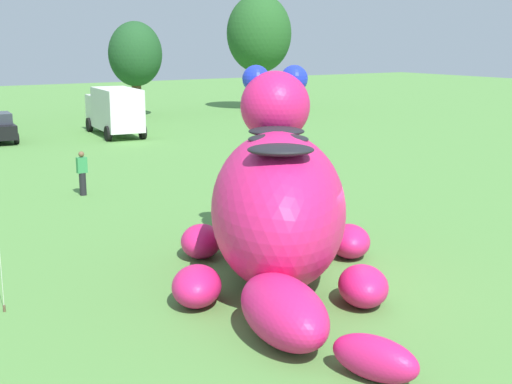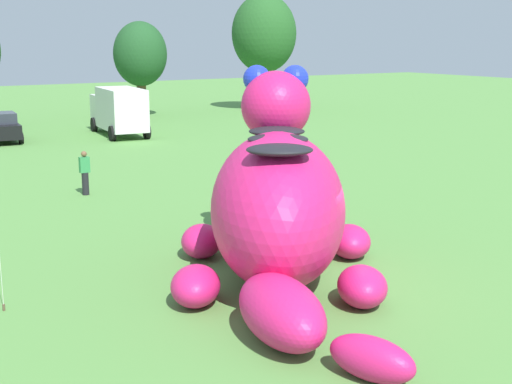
% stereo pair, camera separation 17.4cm
% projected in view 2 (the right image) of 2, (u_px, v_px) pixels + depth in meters
% --- Properties ---
extents(ground_plane, '(160.00, 160.00, 0.00)m').
position_uv_depth(ground_plane, '(323.00, 283.00, 17.42)').
color(ground_plane, '#568E42').
extents(giant_inflatable_creature, '(7.05, 10.06, 5.20)m').
position_uv_depth(giant_inflatable_creature, '(278.00, 205.00, 17.36)').
color(giant_inflatable_creature, '#E01E6B').
rests_on(giant_inflatable_creature, ground).
extents(car_black, '(2.25, 4.25, 1.72)m').
position_uv_depth(car_black, '(2.00, 127.00, 40.97)').
color(car_black, black).
rests_on(car_black, ground).
extents(box_truck, '(2.93, 6.58, 2.95)m').
position_uv_depth(box_truck, '(119.00, 110.00, 43.62)').
color(box_truck, silver).
rests_on(box_truck, ground).
extents(tree_centre_left, '(4.05, 4.05, 7.19)m').
position_uv_depth(tree_centre_left, '(140.00, 55.00, 53.34)').
color(tree_centre_left, brown).
rests_on(tree_centre_left, ground).
extents(tree_centre, '(5.37, 5.37, 9.52)m').
position_uv_depth(tree_centre, '(264.00, 34.00, 58.33)').
color(tree_centre, brown).
rests_on(tree_centre, ground).
extents(spectator_mid_field, '(0.38, 0.26, 1.71)m').
position_uv_depth(spectator_mid_field, '(85.00, 173.00, 27.08)').
color(spectator_mid_field, black).
rests_on(spectator_mid_field, ground).
extents(spectator_by_cars, '(0.38, 0.26, 1.71)m').
position_uv_depth(spectator_by_cars, '(295.00, 188.00, 24.35)').
color(spectator_by_cars, '#726656').
rests_on(spectator_by_cars, ground).
extents(spectator_far_side, '(0.38, 0.26, 1.71)m').
position_uv_depth(spectator_far_side, '(285.00, 201.00, 22.40)').
color(spectator_far_side, '#2D334C').
rests_on(spectator_far_side, ground).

